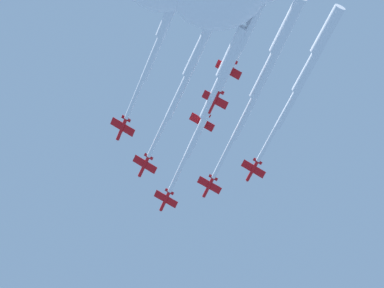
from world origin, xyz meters
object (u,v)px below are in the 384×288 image
Objects in this scene: jet_starboard_inner at (267,70)px; jet_starboard_mid at (308,69)px; jet_port_inner at (199,48)px; jet_port_mid at (171,9)px; jet_lead at (215,93)px.

jet_starboard_inner is 13.00m from jet_starboard_mid.
jet_port_mid reaches higher than jet_port_inner.
jet_lead is at bearing 57.24° from jet_port_mid.
jet_lead is 17.58m from jet_starboard_inner.
jet_port_inner is 34.61m from jet_starboard_mid.
jet_starboard_mid is (27.52, -10.66, 2.81)m from jet_lead.
jet_port_mid is at bearing -161.18° from jet_starboard_mid.
jet_starboard_inner is (21.47, 4.94, 0.94)m from jet_port_inner.
jet_lead is 29.65m from jet_starboard_mid.
jet_starboard_inner is at bearing -33.01° from jet_lead.
jet_port_inner is at bearing -167.05° from jet_starboard_inner.
jet_starboard_inner reaches higher than jet_port_inner.
jet_port_inner is at bearing 48.77° from jet_port_mid.
jet_port_mid is (-9.78, -11.16, 0.18)m from jet_port_inner.
jet_starboard_inner is (14.73, -9.57, 0.77)m from jet_lead.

